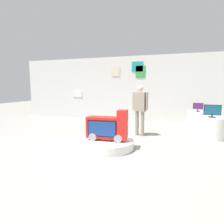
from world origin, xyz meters
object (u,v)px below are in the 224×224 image
object	(u,v)px
tv_on_left_rear	(198,107)
novelty_firetruck_tv	(108,128)
tv_on_center_rear	(212,111)
main_display_pedestal	(107,144)
display_pedestal_left_rear	(197,120)
shopper_browsing_near_truck	(140,107)
display_pedestal_center_rear	(211,128)

from	to	relation	value
tv_on_left_rear	novelty_firetruck_tv	bearing A→B (deg)	-128.04
tv_on_center_rear	main_display_pedestal	bearing A→B (deg)	-146.64
display_pedestal_left_rear	shopper_browsing_near_truck	distance (m)	2.72
novelty_firetruck_tv	tv_on_center_rear	world-z (taller)	tv_on_center_rear
tv_on_center_rear	shopper_browsing_near_truck	distance (m)	2.25
tv_on_left_rear	display_pedestal_center_rear	distance (m)	1.55
main_display_pedestal	display_pedestal_left_rear	world-z (taller)	display_pedestal_left_rear
tv_on_left_rear	tv_on_center_rear	xyz separation A→B (m)	(0.23, -1.43, 0.02)
display_pedestal_center_rear	tv_on_center_rear	xyz separation A→B (m)	(0.00, -0.00, 0.55)
shopper_browsing_near_truck	novelty_firetruck_tv	bearing A→B (deg)	-110.63
novelty_firetruck_tv	display_pedestal_left_rear	world-z (taller)	novelty_firetruck_tv
main_display_pedestal	shopper_browsing_near_truck	xyz separation A→B (m)	(0.62, 1.59, 0.88)
novelty_firetruck_tv	tv_on_left_rear	size ratio (longest dim) A/B	2.95
main_display_pedestal	novelty_firetruck_tv	distance (m)	0.45
novelty_firetruck_tv	shopper_browsing_near_truck	xyz separation A→B (m)	(0.60, 1.59, 0.43)
display_pedestal_left_rear	display_pedestal_center_rear	world-z (taller)	same
display_pedestal_center_rear	shopper_browsing_near_truck	bearing A→B (deg)	-172.48
display_pedestal_center_rear	shopper_browsing_near_truck	size ratio (longest dim) A/B	0.44
novelty_firetruck_tv	display_pedestal_center_rear	world-z (taller)	novelty_firetruck_tv
display_pedestal_left_rear	novelty_firetruck_tv	bearing A→B (deg)	-128.00
tv_on_left_rear	display_pedestal_center_rear	world-z (taller)	tv_on_left_rear
main_display_pedestal	tv_on_center_rear	distance (m)	3.50
tv_on_center_rear	novelty_firetruck_tv	bearing A→B (deg)	-146.35
tv_on_left_rear	tv_on_center_rear	size ratio (longest dim) A/B	0.74
display_pedestal_left_rear	tv_on_left_rear	distance (m)	0.53
tv_on_center_rear	shopper_browsing_near_truck	size ratio (longest dim) A/B	0.29
display_pedestal_left_rear	display_pedestal_center_rear	distance (m)	1.45
novelty_firetruck_tv	display_pedestal_left_rear	bearing A→B (deg)	52.00
main_display_pedestal	display_pedestal_left_rear	distance (m)	4.23
shopper_browsing_near_truck	main_display_pedestal	bearing A→B (deg)	-111.39
tv_on_center_rear	display_pedestal_left_rear	bearing A→B (deg)	99.23
display_pedestal_center_rear	shopper_browsing_near_truck	xyz separation A→B (m)	(-2.23, -0.29, 0.65)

